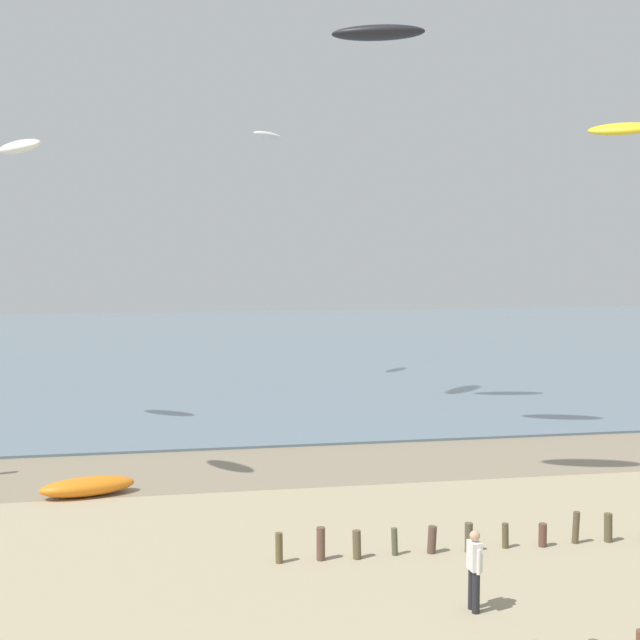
{
  "coord_description": "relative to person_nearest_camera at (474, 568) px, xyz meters",
  "views": [
    {
      "loc": [
        -1.67,
        -6.46,
        7.54
      ],
      "look_at": [
        1.64,
        11.64,
        6.02
      ],
      "focal_mm": 49.2,
      "sensor_mm": 36.0,
      "label": 1
    }
  ],
  "objects": [
    {
      "name": "wet_sand_strip",
      "position": [
        -4.65,
        12.69,
        -0.91
      ],
      "size": [
        120.0,
        5.69,
        0.01
      ],
      "primitive_type": "cube",
      "color": "gray",
      "rests_on": "ground"
    },
    {
      "name": "sea",
      "position": [
        -4.65,
        50.54,
        -0.87
      ],
      "size": [
        160.0,
        70.0,
        0.1
      ],
      "primitive_type": "cube",
      "color": "slate",
      "rests_on": "ground"
    },
    {
      "name": "groyne_far",
      "position": [
        2.57,
        3.48,
        -0.57
      ],
      "size": [
        13.46,
        0.38,
        0.84
      ],
      "color": "brown",
      "rests_on": "ground"
    },
    {
      "name": "person_nearest_camera",
      "position": [
        0.0,
        0.0,
        0.0
      ],
      "size": [
        0.23,
        0.57,
        1.71
      ],
      "color": "#232328",
      "rests_on": "ground"
    },
    {
      "name": "grounded_kite",
      "position": [
        -8.59,
        10.22,
        -0.63
      ],
      "size": [
        3.01,
        1.69,
        0.57
      ],
      "primitive_type": "ellipsoid",
      "rotation": [
        0.0,
        0.0,
        0.25
      ],
      "color": "orange",
      "rests_on": "ground"
    },
    {
      "name": "kite_aloft_0",
      "position": [
        -10.39,
        10.75,
        9.62
      ],
      "size": [
        2.02,
        2.4,
        0.63
      ],
      "primitive_type": "ellipsoid",
      "rotation": [
        0.38,
        0.0,
        5.32
      ],
      "color": "white"
    },
    {
      "name": "kite_aloft_1",
      "position": [
        -0.39,
        31.63,
        12.77
      ],
      "size": [
        2.29,
        2.42,
        0.55
      ],
      "primitive_type": "ellipsoid",
      "rotation": [
        0.2,
        0.0,
        0.84
      ],
      "color": "white"
    },
    {
      "name": "kite_aloft_6",
      "position": [
        1.75,
        15.42,
        14.56
      ],
      "size": [
        3.66,
        2.2,
        0.6
      ],
      "primitive_type": "ellipsoid",
      "rotation": [
        0.04,
        0.0,
        5.96
      ],
      "color": "black"
    },
    {
      "name": "kite_aloft_11",
      "position": [
        10.88,
        14.03,
        11.09
      ],
      "size": [
        2.56,
        2.21,
        0.72
      ],
      "primitive_type": "ellipsoid",
      "rotation": [
        0.47,
        0.0,
        5.65
      ],
      "color": "yellow"
    }
  ]
}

